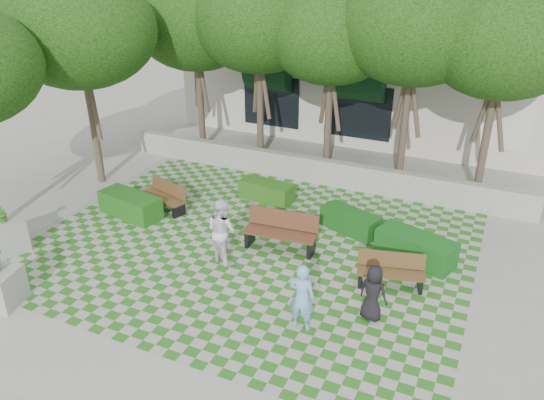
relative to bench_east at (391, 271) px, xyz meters
The scene contains 18 objects.
ground 4.17m from the bench_east, 168.16° to the right, with size 90.00×90.00×0.00m, color gray.
lawn 4.08m from the bench_east, behind, with size 12.00×12.00×0.00m, color #2B721E.
sidewalk_south 6.89m from the bench_east, 126.18° to the right, with size 16.00×2.00×0.01m, color #9E9B93.
sidewalk_west 11.27m from the bench_east, behind, with size 2.00×12.00×0.01m, color #9E9B93.
retaining_wall 6.72m from the bench_east, 127.19° to the left, with size 15.00×0.36×0.90m, color #9E9B93.
bench_east is the anchor object (origin of this frame).
bench_mid 3.28m from the bench_east, behind, with size 2.10×0.86×1.08m.
bench_west 7.76m from the bench_east, behind, with size 1.79×1.05×0.89m.
hedge_east 1.54m from the bench_east, 77.66° to the left, with size 2.11×0.84×0.74m, color #144B18.
hedge_midright 2.93m from the bench_east, 126.81° to the left, with size 1.80×0.72×0.63m, color #134915.
hedge_midleft 5.92m from the bench_east, 146.70° to the left, with size 1.82×0.73×0.64m, color #225216.
hedge_west 8.38m from the bench_east, behind, with size 2.08×0.83×0.73m, color #1A5015.
planter_back 10.48m from the bench_east, 164.83° to the right, with size 1.17×1.17×1.47m.
person_blue 2.86m from the bench_east, 120.18° to the right, with size 0.60×0.39×1.64m, color #7CB4E2.
person_dark 1.49m from the bench_east, 93.42° to the right, with size 0.68×0.44×1.38m, color black.
person_white 4.49m from the bench_east, behind, with size 0.89×0.69×1.83m, color white.
tree_row 9.15m from the bench_east, 139.25° to the left, with size 17.70×13.40×7.41m.
building 13.75m from the bench_east, 103.29° to the left, with size 18.00×8.92×5.15m.
Camera 1 is at (5.99, -10.51, 7.75)m, focal length 35.00 mm.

